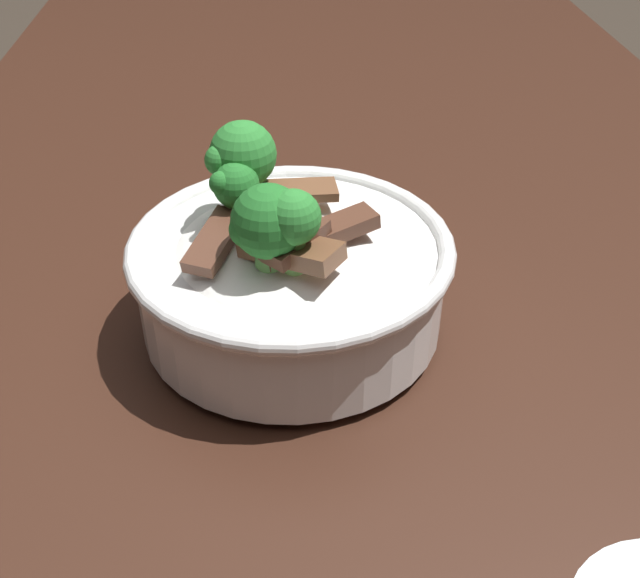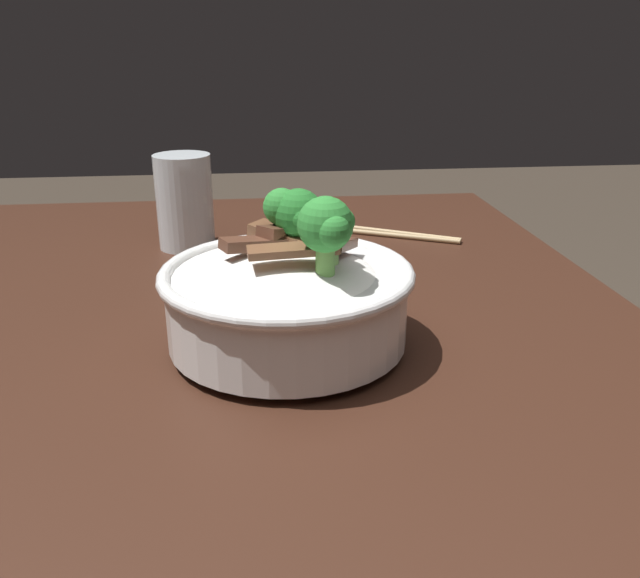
% 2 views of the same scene
% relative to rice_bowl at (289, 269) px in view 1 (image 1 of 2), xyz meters
% --- Properties ---
extents(dining_table, '(1.51, 0.84, 0.80)m').
position_rel_rice_bowl_xyz_m(dining_table, '(0.18, -0.06, -0.15)').
color(dining_table, '#381E14').
rests_on(dining_table, ground).
extents(rice_bowl, '(0.22, 0.22, 0.14)m').
position_rel_rice_bowl_xyz_m(rice_bowl, '(0.00, 0.00, 0.00)').
color(rice_bowl, white).
rests_on(rice_bowl, dining_table).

